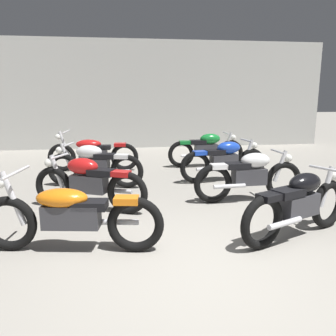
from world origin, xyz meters
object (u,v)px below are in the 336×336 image
(motorcycle_left_row_3, at_px, (93,152))
(motorcycle_right_row_1, at_px, (250,175))
(motorcycle_left_row_1, at_px, (89,182))
(motorcycle_right_row_3, at_px, (207,149))
(motorcycle_right_row_0, at_px, (299,203))
(motorcycle_left_row_2, at_px, (94,164))
(motorcycle_right_row_2, at_px, (224,160))
(motorcycle_left_row_0, at_px, (70,215))

(motorcycle_left_row_3, distance_m, motorcycle_right_row_1, 4.03)
(motorcycle_left_row_1, xyz_separation_m, motorcycle_left_row_3, (-0.13, 2.95, -0.01))
(motorcycle_right_row_3, bearing_deg, motorcycle_right_row_0, -89.36)
(motorcycle_left_row_2, relative_size, motorcycle_right_row_2, 0.98)
(motorcycle_left_row_2, height_order, motorcycle_right_row_1, same)
(motorcycle_left_row_1, distance_m, motorcycle_right_row_3, 4.10)
(motorcycle_left_row_3, height_order, motorcycle_right_row_3, motorcycle_left_row_3)
(motorcycle_left_row_2, height_order, motorcycle_left_row_3, motorcycle_left_row_3)
(motorcycle_left_row_0, relative_size, motorcycle_right_row_1, 1.09)
(motorcycle_left_row_2, bearing_deg, motorcycle_left_row_1, -89.95)
(motorcycle_left_row_1, xyz_separation_m, motorcycle_left_row_2, (-0.00, 1.43, 0.00))
(motorcycle_left_row_1, height_order, motorcycle_left_row_3, motorcycle_left_row_3)
(motorcycle_left_row_3, bearing_deg, motorcycle_left_row_1, -87.44)
(motorcycle_left_row_0, bearing_deg, motorcycle_right_row_0, 0.06)
(motorcycle_left_row_1, xyz_separation_m, motorcycle_right_row_3, (2.71, 3.07, 0.00))
(motorcycle_left_row_0, bearing_deg, motorcycle_right_row_3, 58.49)
(motorcycle_right_row_0, distance_m, motorcycle_right_row_3, 4.57)
(motorcycle_left_row_3, relative_size, motorcycle_right_row_0, 1.18)
(motorcycle_right_row_0, bearing_deg, motorcycle_right_row_1, 91.52)
(motorcycle_left_row_2, distance_m, motorcycle_right_row_2, 2.72)
(motorcycle_left_row_3, distance_m, motorcycle_right_row_3, 2.85)
(motorcycle_left_row_0, distance_m, motorcycle_left_row_3, 4.45)
(motorcycle_left_row_1, relative_size, motorcycle_right_row_2, 0.94)
(motorcycle_left_row_2, relative_size, motorcycle_right_row_1, 0.98)
(motorcycle_left_row_3, relative_size, motorcycle_right_row_2, 1.11)
(motorcycle_right_row_2, bearing_deg, motorcycle_left_row_3, 153.80)
(motorcycle_left_row_1, xyz_separation_m, motorcycle_right_row_1, (2.72, 0.11, 0.00))
(motorcycle_right_row_0, bearing_deg, motorcycle_left_row_3, 123.04)
(motorcycle_right_row_0, relative_size, motorcycle_right_row_2, 0.94)
(motorcycle_left_row_1, xyz_separation_m, motorcycle_right_row_2, (2.71, 1.55, 0.00))
(motorcycle_right_row_1, height_order, motorcycle_right_row_3, same)
(motorcycle_left_row_1, bearing_deg, motorcycle_right_row_2, 29.78)
(motorcycle_right_row_3, bearing_deg, motorcycle_right_row_2, -89.91)
(motorcycle_left_row_3, height_order, motorcycle_right_row_0, motorcycle_left_row_3)
(motorcycle_left_row_0, distance_m, motorcycle_right_row_1, 3.24)
(motorcycle_left_row_1, height_order, motorcycle_right_row_3, same)
(motorcycle_right_row_3, bearing_deg, motorcycle_left_row_3, -177.56)
(motorcycle_left_row_1, height_order, motorcycle_right_row_2, same)
(motorcycle_left_row_0, xyz_separation_m, motorcycle_right_row_3, (2.80, 4.57, 0.01))
(motorcycle_right_row_2, bearing_deg, motorcycle_left_row_0, -132.60)
(motorcycle_left_row_2, xyz_separation_m, motorcycle_right_row_1, (2.72, -1.32, 0.00))
(motorcycle_left_row_0, bearing_deg, motorcycle_left_row_1, 86.44)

